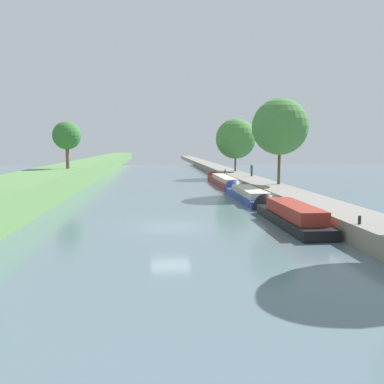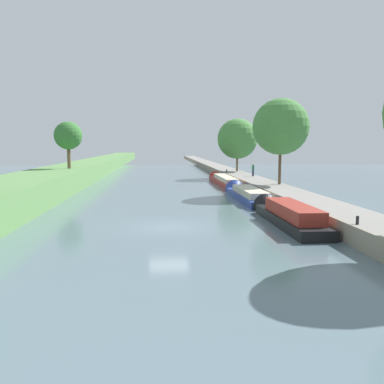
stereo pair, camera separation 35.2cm
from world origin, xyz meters
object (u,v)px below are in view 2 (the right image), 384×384
Objects in this scene: person_walking at (253,170)px; mooring_bollard_near at (357,220)px; narrowboat_black at (286,214)px; narrowboat_blue at (246,194)px; mooring_bollard_far at (227,171)px; narrowboat_red at (224,181)px.

mooring_bollard_near is at bearing -93.88° from person_walking.
mooring_bollard_near is (1.85, -6.07, 0.71)m from narrowboat_black.
narrowboat_blue is 15.18m from person_walking.
narrowboat_blue is 28.71× the size of mooring_bollard_far.
mooring_bollard_far reaches higher than narrowboat_blue.
mooring_bollard_far is at bearing 77.33° from narrowboat_red.
narrowboat_red is at bearing -102.67° from mooring_bollard_far.
person_walking is at bearing 0.83° from narrowboat_red.
narrowboat_red is at bearing -179.17° from person_walking.
mooring_bollard_near is at bearing -84.21° from narrowboat_blue.
narrowboat_blue is at bearing -90.49° from narrowboat_red.
mooring_bollard_near is at bearing -90.00° from mooring_bollard_far.
narrowboat_blue is 0.77× the size of narrowboat_red.
narrowboat_blue is 14.48m from narrowboat_red.
narrowboat_black is at bearing -90.20° from narrowboat_red.
person_walking is at bearing 86.12° from mooring_bollard_near.
person_walking is (4.09, 26.99, 1.35)m from narrowboat_black.
narrowboat_black reaches higher than narrowboat_blue.
narrowboat_red is 4.24m from person_walking.
mooring_bollard_near is 1.00× the size of mooring_bollard_far.
mooring_bollard_near reaches higher than narrowboat_black.
mooring_bollard_far is at bearing 90.00° from mooring_bollard_near.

